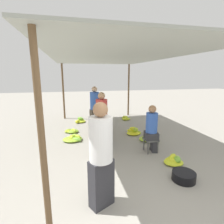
{
  "coord_description": "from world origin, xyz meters",
  "views": [
    {
      "loc": [
        -1.21,
        -1.74,
        2.03
      ],
      "look_at": [
        0.0,
        3.45,
        0.88
      ],
      "focal_mm": 28.0,
      "sensor_mm": 36.0,
      "label": 1
    }
  ],
  "objects_px": {
    "vendor_foreground": "(101,155)",
    "shopper_walking_far": "(102,118)",
    "crate_near": "(100,131)",
    "banana_pile_left_0": "(80,121)",
    "shopper_walking_mid": "(95,107)",
    "banana_pile_right_1": "(174,160)",
    "banana_pile_left_2": "(72,131)",
    "banana_pile_left_1": "(74,138)",
    "banana_pile_right_0": "(134,132)",
    "vendor_seated": "(152,128)",
    "banana_pile_right_3": "(126,118)",
    "banana_pile_right_2": "(149,139)",
    "stool": "(151,141)",
    "basin_black": "(184,176)"
  },
  "relations": [
    {
      "from": "banana_pile_left_2",
      "to": "shopper_walking_mid",
      "type": "bearing_deg",
      "value": 20.73
    },
    {
      "from": "banana_pile_right_2",
      "to": "shopper_walking_mid",
      "type": "xyz_separation_m",
      "value": [
        -1.47,
        1.68,
        0.76
      ]
    },
    {
      "from": "banana_pile_left_1",
      "to": "shopper_walking_far",
      "type": "relative_size",
      "value": 0.39
    },
    {
      "from": "banana_pile_right_1",
      "to": "banana_pile_right_3",
      "type": "xyz_separation_m",
      "value": [
        0.11,
        4.1,
        0.01
      ]
    },
    {
      "from": "stool",
      "to": "banana_pile_left_2",
      "type": "bearing_deg",
      "value": 134.59
    },
    {
      "from": "vendor_seated",
      "to": "shopper_walking_far",
      "type": "relative_size",
      "value": 0.82
    },
    {
      "from": "vendor_foreground",
      "to": "shopper_walking_far",
      "type": "bearing_deg",
      "value": 79.94
    },
    {
      "from": "banana_pile_left_1",
      "to": "shopper_walking_far",
      "type": "distance_m",
      "value": 1.19
    },
    {
      "from": "basin_black",
      "to": "shopper_walking_far",
      "type": "height_order",
      "value": "shopper_walking_far"
    },
    {
      "from": "banana_pile_left_0",
      "to": "shopper_walking_mid",
      "type": "distance_m",
      "value": 1.34
    },
    {
      "from": "vendor_seated",
      "to": "banana_pile_right_1",
      "type": "relative_size",
      "value": 2.61
    },
    {
      "from": "banana_pile_left_2",
      "to": "banana_pile_right_3",
      "type": "xyz_separation_m",
      "value": [
        2.42,
        1.31,
        0.02
      ]
    },
    {
      "from": "shopper_walking_mid",
      "to": "shopper_walking_far",
      "type": "relative_size",
      "value": 1.04
    },
    {
      "from": "shopper_walking_far",
      "to": "banana_pile_left_1",
      "type": "bearing_deg",
      "value": 149.05
    },
    {
      "from": "vendor_foreground",
      "to": "crate_near",
      "type": "distance_m",
      "value": 3.47
    },
    {
      "from": "banana_pile_right_0",
      "to": "shopper_walking_far",
      "type": "relative_size",
      "value": 0.34
    },
    {
      "from": "banana_pile_left_2",
      "to": "shopper_walking_far",
      "type": "bearing_deg",
      "value": -55.49
    },
    {
      "from": "vendor_foreground",
      "to": "banana_pile_left_2",
      "type": "bearing_deg",
      "value": 96.75
    },
    {
      "from": "vendor_foreground",
      "to": "shopper_walking_far",
      "type": "height_order",
      "value": "vendor_foreground"
    },
    {
      "from": "banana_pile_right_3",
      "to": "shopper_walking_far",
      "type": "bearing_deg",
      "value": -120.84
    },
    {
      "from": "banana_pile_left_1",
      "to": "banana_pile_right_0",
      "type": "xyz_separation_m",
      "value": [
        2.03,
        0.13,
        0.02
      ]
    },
    {
      "from": "banana_pile_left_2",
      "to": "shopper_walking_mid",
      "type": "distance_m",
      "value": 1.22
    },
    {
      "from": "shopper_walking_mid",
      "to": "banana_pile_left_0",
      "type": "bearing_deg",
      "value": 118.1
    },
    {
      "from": "vendor_seated",
      "to": "banana_pile_right_0",
      "type": "xyz_separation_m",
      "value": [
        0.03,
        1.42,
        -0.56
      ]
    },
    {
      "from": "vendor_foreground",
      "to": "banana_pile_left_1",
      "type": "distance_m",
      "value": 3.06
    },
    {
      "from": "vendor_foreground",
      "to": "crate_near",
      "type": "xyz_separation_m",
      "value": [
        0.54,
        3.35,
        -0.76
      ]
    },
    {
      "from": "banana_pile_right_1",
      "to": "shopper_walking_far",
      "type": "relative_size",
      "value": 0.31
    },
    {
      "from": "vendor_seated",
      "to": "banana_pile_right_3",
      "type": "relative_size",
      "value": 2.71
    },
    {
      "from": "banana_pile_right_1",
      "to": "shopper_walking_far",
      "type": "bearing_deg",
      "value": 133.33
    },
    {
      "from": "vendor_seated",
      "to": "banana_pile_left_2",
      "type": "relative_size",
      "value": 2.54
    },
    {
      "from": "banana_pile_left_2",
      "to": "banana_pile_right_1",
      "type": "relative_size",
      "value": 1.03
    },
    {
      "from": "shopper_walking_far",
      "to": "crate_near",
      "type": "bearing_deg",
      "value": 83.59
    },
    {
      "from": "banana_pile_right_1",
      "to": "banana_pile_right_3",
      "type": "height_order",
      "value": "banana_pile_right_1"
    },
    {
      "from": "banana_pile_right_1",
      "to": "crate_near",
      "type": "xyz_separation_m",
      "value": [
        -1.33,
        2.41,
        0.03
      ]
    },
    {
      "from": "basin_black",
      "to": "banana_pile_right_2",
      "type": "height_order",
      "value": "banana_pile_right_2"
    },
    {
      "from": "vendor_seated",
      "to": "shopper_walking_mid",
      "type": "distance_m",
      "value": 2.69
    },
    {
      "from": "banana_pile_left_2",
      "to": "banana_pile_right_2",
      "type": "height_order",
      "value": "banana_pile_right_2"
    },
    {
      "from": "banana_pile_left_1",
      "to": "banana_pile_right_0",
      "type": "relative_size",
      "value": 1.15
    },
    {
      "from": "banana_pile_left_0",
      "to": "banana_pile_right_2",
      "type": "height_order",
      "value": "banana_pile_left_0"
    },
    {
      "from": "banana_pile_left_1",
      "to": "vendor_seated",
      "type": "bearing_deg",
      "value": -32.8
    },
    {
      "from": "banana_pile_left_1",
      "to": "banana_pile_left_2",
      "type": "bearing_deg",
      "value": 94.91
    },
    {
      "from": "stool",
      "to": "banana_pile_right_1",
      "type": "bearing_deg",
      "value": -70.28
    },
    {
      "from": "banana_pile_right_0",
      "to": "shopper_walking_far",
      "type": "distance_m",
      "value": 1.54
    },
    {
      "from": "banana_pile_right_2",
      "to": "shopper_walking_mid",
      "type": "bearing_deg",
      "value": 131.23
    },
    {
      "from": "banana_pile_left_2",
      "to": "banana_pile_right_0",
      "type": "relative_size",
      "value": 0.95
    },
    {
      "from": "banana_pile_left_0",
      "to": "banana_pile_left_1",
      "type": "relative_size",
      "value": 0.8
    },
    {
      "from": "stool",
      "to": "banana_pile_right_1",
      "type": "xyz_separation_m",
      "value": [
        0.25,
        -0.71,
        -0.22
      ]
    },
    {
      "from": "vendor_foreground",
      "to": "banana_pile_left_1",
      "type": "height_order",
      "value": "vendor_foreground"
    },
    {
      "from": "banana_pile_right_1",
      "to": "banana_pile_left_1",
      "type": "bearing_deg",
      "value": 138.2
    },
    {
      "from": "vendor_seated",
      "to": "banana_pile_right_3",
      "type": "bearing_deg",
      "value": 84.12
    }
  ]
}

